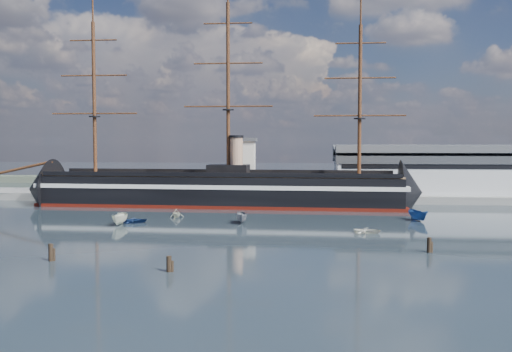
{
  "coord_description": "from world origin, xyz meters",
  "views": [
    {
      "loc": [
        19.73,
        -79.59,
        16.05
      ],
      "look_at": [
        8.92,
        35.0,
        9.0
      ],
      "focal_mm": 40.0,
      "sensor_mm": 36.0,
      "label": 1
    }
  ],
  "objects": [
    {
      "name": "warehouse",
      "position": [
        58.0,
        80.0,
        7.98
      ],
      "size": [
        63.0,
        21.0,
        11.6
      ],
      "color": "#B7BABC",
      "rests_on": "ground"
    },
    {
      "name": "piling_near_mid",
      "position": [
        2.58,
        -11.76,
        0.0
      ],
      "size": [
        0.64,
        0.64,
        2.67
      ],
      "primitive_type": "cylinder",
      "color": "black",
      "rests_on": "ground"
    },
    {
      "name": "motorboat_b",
      "position": [
        -14.48,
        28.89,
        0.0
      ],
      "size": [
        2.15,
        3.28,
        1.42
      ],
      "primitive_type": "imported",
      "rotation": [
        0.0,
        0.0,
        1.91
      ],
      "color": "navy",
      "rests_on": "ground"
    },
    {
      "name": "motorboat_a",
      "position": [
        -16.4,
        25.8,
        0.0
      ],
      "size": [
        7.03,
        2.7,
        2.79
      ],
      "primitive_type": "imported",
      "rotation": [
        0.0,
        0.0,
        0.02
      ],
      "color": "silver",
      "rests_on": "ground"
    },
    {
      "name": "motorboat_c",
      "position": [
        6.56,
        30.37,
        0.0
      ],
      "size": [
        6.71,
        3.19,
        2.58
      ],
      "primitive_type": "imported",
      "rotation": [
        0.0,
        0.0,
        0.13
      ],
      "color": "slate",
      "rests_on": "ground"
    },
    {
      "name": "motorboat_e",
      "position": [
        29.83,
        20.23,
        0.0
      ],
      "size": [
        1.48,
        3.0,
        1.35
      ],
      "primitive_type": "imported",
      "rotation": [
        0.0,
        0.0,
        1.46
      ],
      "color": "silver",
      "rests_on": "ground"
    },
    {
      "name": "motorboat_d",
      "position": [
        -8.2,
        37.67,
        0.0
      ],
      "size": [
        5.77,
        4.97,
        1.98
      ],
      "primitive_type": "imported",
      "rotation": [
        0.0,
        0.0,
        0.6
      ],
      "color": "beige",
      "rests_on": "ground"
    },
    {
      "name": "piling_far_right",
      "position": [
        36.99,
        3.91,
        0.0
      ],
      "size": [
        0.64,
        0.64,
        2.84
      ],
      "primitive_type": "cylinder",
      "color": "black",
      "rests_on": "ground"
    },
    {
      "name": "motorboat_f",
      "position": [
        41.6,
        36.99,
        0.0
      ],
      "size": [
        7.47,
        4.92,
        2.81
      ],
      "primitive_type": "imported",
      "rotation": [
        0.0,
        0.0,
        0.37
      ],
      "color": "navy",
      "rests_on": "ground"
    },
    {
      "name": "piling_near_left",
      "position": [
        -14.76,
        -6.99,
        0.0
      ],
      "size": [
        0.64,
        0.64,
        3.01
      ],
      "primitive_type": "cylinder",
      "color": "black",
      "rests_on": "ground"
    },
    {
      "name": "ground",
      "position": [
        0.0,
        40.0,
        0.0
      ],
      "size": [
        600.0,
        600.0,
        0.0
      ],
      "primitive_type": "plane",
      "color": "black",
      "rests_on": "ground"
    },
    {
      "name": "quay",
      "position": [
        10.0,
        76.0,
        0.0
      ],
      "size": [
        180.0,
        18.0,
        2.0
      ],
      "primitive_type": "cube",
      "color": "slate",
      "rests_on": "ground"
    },
    {
      "name": "warship",
      "position": [
        -4.06,
        60.0,
        4.04
      ],
      "size": [
        113.19,
        19.8,
        53.94
      ],
      "rotation": [
        0.0,
        0.0,
        -0.04
      ],
      "color": "black",
      "rests_on": "ground"
    },
    {
      "name": "quay_tower",
      "position": [
        3.0,
        73.0,
        9.75
      ],
      "size": [
        5.0,
        5.0,
        15.0
      ],
      "color": "silver",
      "rests_on": "ground"
    }
  ]
}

